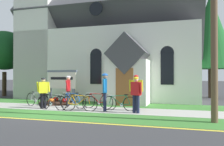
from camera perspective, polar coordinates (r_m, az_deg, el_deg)
ground at (r=14.93m, az=-5.78°, el=-7.09°), size 140.00×140.00×0.00m
sidewalk_slab at (r=12.83m, az=-9.41°, el=-8.13°), size 32.00×2.13×0.01m
grass_verge at (r=11.00m, az=-14.47°, el=-9.37°), size 32.00×2.10×0.01m
church_lawn at (r=14.86m, az=-5.45°, el=-7.11°), size 24.00×2.37×0.01m
curb_paint_stripe at (r=10.02m, az=-18.17°, el=-10.24°), size 28.00×0.16×0.01m
church_building at (r=19.76m, az=-1.00°, el=7.68°), size 13.46×9.95×12.57m
church_sign at (r=15.43m, az=-11.64°, el=-1.79°), size 2.11×0.29×2.03m
flower_bed at (r=15.09m, az=-12.58°, el=-6.72°), size 2.21×2.21×0.34m
bicycle_orange at (r=12.83m, az=-9.23°, el=-6.42°), size 1.73×0.46×0.84m
bicycle_silver at (r=14.11m, az=-17.19°, el=-5.89°), size 1.70×0.53×0.81m
bicycle_red at (r=11.81m, az=1.85°, el=-7.02°), size 1.73×0.08×0.82m
bicycle_green at (r=11.75m, az=-7.78°, el=-6.97°), size 1.81×0.28×0.83m
bicycle_blue at (r=12.46m, az=-13.84°, el=-6.62°), size 1.76×0.31×0.79m
bicycle_white at (r=12.57m, az=-3.40°, el=-6.54°), size 1.78×0.31×0.82m
cyclist_in_red_jersey at (r=11.48m, az=-1.68°, el=-3.69°), size 0.35×0.76×1.79m
cyclist_in_yellow_jersey at (r=10.98m, az=5.64°, el=-4.44°), size 0.57×0.44×1.63m
cyclist_in_orange_jersey at (r=11.82m, az=5.65°, el=-3.85°), size 0.67×0.29×1.72m
cyclist_in_white_jersey at (r=13.00m, az=-15.77°, el=-3.96°), size 0.58×0.43×1.59m
cyclist_in_blue_jersey at (r=13.75m, az=-10.19°, el=-3.54°), size 0.36×0.75×1.67m
utility_pole at (r=9.83m, az=22.08°, el=15.03°), size 3.12×0.28×7.80m
roadside_conifer at (r=20.29m, az=22.01°, el=8.99°), size 3.77×3.77×7.94m
yard_deciduous_tree at (r=22.12m, az=-23.84°, el=4.80°), size 3.80×3.80×5.37m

